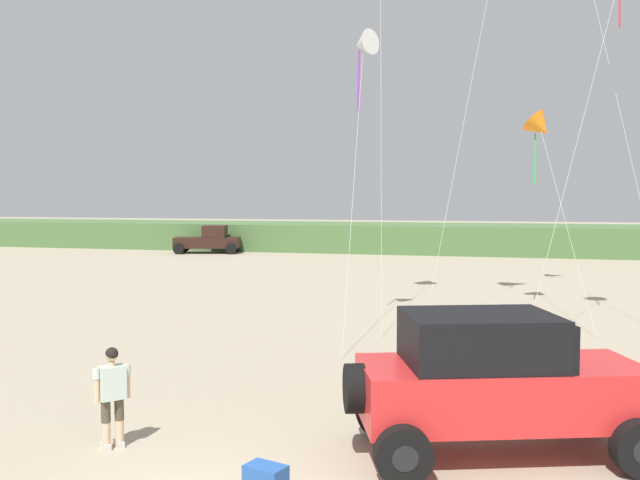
% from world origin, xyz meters
% --- Properties ---
extents(dune_ridge, '(90.00, 8.04, 2.00)m').
position_xyz_m(dune_ridge, '(2.87, 44.70, 1.00)').
color(dune_ridge, '#4C703D').
rests_on(dune_ridge, ground_plane).
extents(jeep, '(5.00, 3.65, 2.26)m').
position_xyz_m(jeep, '(3.59, 3.37, 1.20)').
color(jeep, red).
rests_on(jeep, ground_plane).
extents(person_watching, '(0.46, 0.50, 1.67)m').
position_xyz_m(person_watching, '(-2.42, 2.05, 0.94)').
color(person_watching, '#DBB28E').
rests_on(person_watching, ground_plane).
extents(cooler_box, '(0.64, 0.51, 0.38)m').
position_xyz_m(cooler_box, '(0.54, 1.08, 0.19)').
color(cooler_box, '#23519E').
rests_on(cooler_box, ground_plane).
extents(distant_pickup, '(4.92, 3.37, 1.98)m').
position_xyz_m(distant_pickup, '(-16.88, 39.07, 0.94)').
color(distant_pickup, black).
rests_on(distant_pickup, ground_plane).
extents(kite_orange_streamer, '(2.21, 5.52, 7.19)m').
position_xyz_m(kite_orange_streamer, '(4.81, 18.41, 6.53)').
color(kite_orange_streamer, orange).
rests_on(kite_orange_streamer, ground_plane).
extents(kite_pink_ribbon, '(1.01, 5.30, 9.30)m').
position_xyz_m(kite_pink_ribbon, '(-0.67, 13.96, 8.79)').
color(kite_pink_ribbon, white).
rests_on(kite_pink_ribbon, ground_plane).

